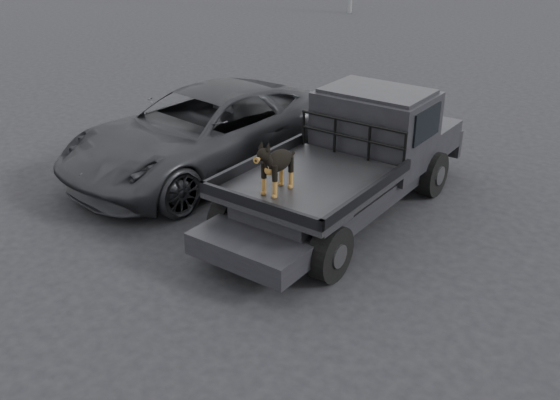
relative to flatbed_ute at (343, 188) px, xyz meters
The scene contains 6 objects.
ground 1.69m from the flatbed_ute, 86.32° to the right, with size 120.00×120.00×0.00m, color black.
flatbed_ute is the anchor object (origin of this frame).
ute_cab 1.31m from the flatbed_ute, 90.00° to the left, with size 1.72×1.30×0.88m, color black, non-canonical shape.
headache_rack 0.76m from the flatbed_ute, 90.00° to the left, with size 1.80×0.08×0.55m, color black, non-canonical shape.
dog 1.72m from the flatbed_ute, 96.05° to the right, with size 0.32×0.60×0.74m, color black, non-canonical shape.
parked_suv 2.94m from the flatbed_ute, behind, with size 2.47×5.36×1.49m, color #28282C.
Camera 1 is at (4.26, -6.05, 4.44)m, focal length 40.00 mm.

